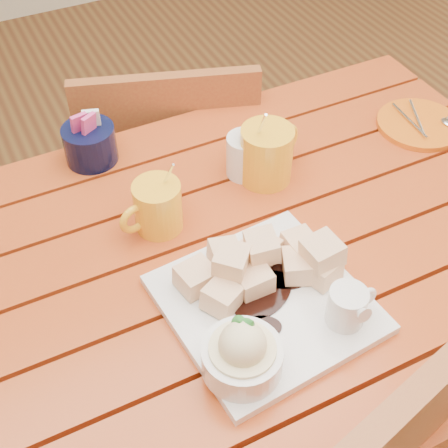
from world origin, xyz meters
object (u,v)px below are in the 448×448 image
table (237,296)px  chair_far (171,180)px  coffee_mug_right (267,153)px  coffee_mug_left (157,206)px  dessert_plate (264,304)px  orange_saucer (420,124)px

table → chair_far: bearing=80.6°
coffee_mug_right → coffee_mug_left: bearing=166.9°
dessert_plate → orange_saucer: (0.51, 0.27, -0.03)m
coffee_mug_left → orange_saucer: coffee_mug_left is taller
coffee_mug_left → chair_far: bearing=53.7°
dessert_plate → orange_saucer: bearing=27.9°
orange_saucer → coffee_mug_left: bearing=-177.5°
coffee_mug_left → coffee_mug_right: bearing=-4.8°
table → dessert_plate: (-0.03, -0.13, 0.14)m
table → dessert_plate: dessert_plate is taller
dessert_plate → coffee_mug_right: (0.16, 0.28, 0.02)m
orange_saucer → chair_far: (-0.40, 0.38, -0.29)m
table → dessert_plate: bearing=-101.2°
table → coffee_mug_right: size_ratio=7.61×
chair_far → dessert_plate: bearing=98.6°
coffee_mug_left → coffee_mug_right: coffee_mug_right is taller
table → orange_saucer: (0.49, 0.14, 0.11)m
dessert_plate → coffee_mug_left: coffee_mug_left is taller
table → coffee_mug_right: bearing=47.9°
chair_far → coffee_mug_right: bearing=115.7°
coffee_mug_left → orange_saucer: size_ratio=0.79×
dessert_plate → chair_far: bearing=80.2°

